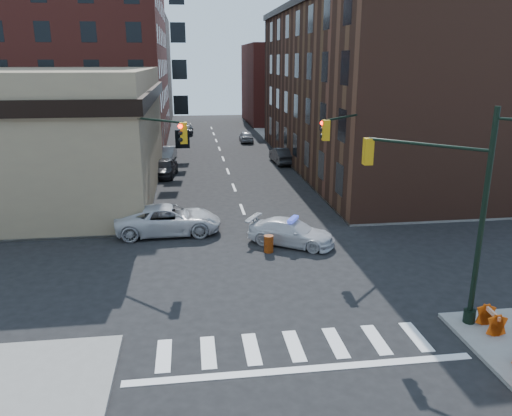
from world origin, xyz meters
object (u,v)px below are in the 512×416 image
object	(u,v)px
barrel_bank	(170,227)
barricade_se_a	(491,320)
parked_car_wfar	(168,153)
police_car	(291,232)
barricade_nw_a	(99,216)
parked_car_enear	(282,155)
pedestrian_b	(62,215)
barrel_road	(269,244)
pedestrian_a	(91,219)
parked_car_wnear	(165,168)
pickup	(169,220)

from	to	relation	value
barrel_bank	barricade_se_a	xyz separation A→B (m)	(11.90, -12.56, 0.07)
parked_car_wfar	barricade_se_a	distance (m)	37.56
police_car	barricade_nw_a	xyz separation A→B (m)	(-10.84, 4.91, -0.13)
barricade_se_a	parked_car_enear	bearing A→B (deg)	7.61
pedestrian_b	barrel_bank	distance (m)	6.33
parked_car_enear	barrel_bank	xyz separation A→B (m)	(-10.16, -19.35, -0.30)
barrel_road	barricade_se_a	world-z (taller)	barricade_se_a
parked_car_enear	pedestrian_a	xyz separation A→B (m)	(-14.59, -18.80, 0.15)
parked_car_wnear	pedestrian_b	size ratio (longest dim) A/B	2.64
police_car	pedestrian_b	bearing A→B (deg)	103.96
pedestrian_a	parked_car_enear	bearing A→B (deg)	71.01
parked_car_enear	police_car	bearing A→B (deg)	77.23
pickup	parked_car_wfar	xyz separation A→B (m)	(-0.80, 22.57, -0.19)
pedestrian_a	barrel_bank	bearing A→B (deg)	11.78
police_car	pedestrian_b	size ratio (longest dim) A/B	2.79
police_car	pickup	xyz separation A→B (m)	(-6.61, 2.71, 0.14)
parked_car_wfar	parked_car_wnear	bearing A→B (deg)	-83.64
barrel_bank	barricade_nw_a	size ratio (longest dim) A/B	0.88
parked_car_enear	pickup	bearing A→B (deg)	58.50
barrel_road	barricade_nw_a	bearing A→B (deg)	148.26
police_car	barricade_se_a	xyz separation A→B (m)	(5.34, -10.05, -0.14)
parked_car_enear	barricade_se_a	bearing A→B (deg)	89.69
parked_car_enear	parked_car_wnear	bearing A→B (deg)	17.79
parked_car_wnear	parked_car_wfar	distance (m)	7.69
barrel_bank	barricade_nw_a	xyz separation A→B (m)	(-4.28, 2.40, 0.08)
barricade_nw_a	pedestrian_a	bearing A→B (deg)	-82.05
pedestrian_b	parked_car_enear	bearing A→B (deg)	24.31
pedestrian_a	barricade_se_a	xyz separation A→B (m)	(16.34, -13.11, -0.38)
barricade_se_a	pedestrian_a	bearing A→B (deg)	55.73
pedestrian_a	parked_car_wnear	bearing A→B (deg)	94.93
police_car	barrel_bank	xyz separation A→B (m)	(-6.57, 2.51, -0.21)
police_car	barrel_bank	distance (m)	7.03
police_car	parked_car_wfar	xyz separation A→B (m)	(-7.41, 25.28, -0.05)
parked_car_enear	barricade_nw_a	world-z (taller)	parked_car_enear
pickup	barricade_se_a	xyz separation A→B (m)	(11.95, -12.76, -0.28)
police_car	pickup	distance (m)	7.15
pickup	pedestrian_b	xyz separation A→B (m)	(-6.11, 1.15, 0.17)
pickup	barrel_road	bearing A→B (deg)	-126.45
police_car	barricade_nw_a	bearing A→B (deg)	96.45
barrel_bank	barricade_se_a	world-z (taller)	same
pickup	barricade_nw_a	distance (m)	4.77
pickup	pedestrian_a	xyz separation A→B (m)	(-4.39, 0.35, 0.10)
parked_car_enear	barricade_se_a	world-z (taller)	parked_car_enear
parked_car_enear	barrel_road	size ratio (longest dim) A/B	5.27
parked_car_wfar	parked_car_enear	xyz separation A→B (m)	(11.00, -3.42, 0.14)
pickup	parked_car_wfar	distance (m)	22.58
barrel_road	barrel_bank	size ratio (longest dim) A/B	0.94
parked_car_enear	barrel_road	xyz separation A→B (m)	(-4.97, -22.80, -0.33)
parked_car_wfar	barricade_nw_a	world-z (taller)	parked_car_wfar
pickup	barrel_road	xyz separation A→B (m)	(5.23, -3.65, -0.38)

